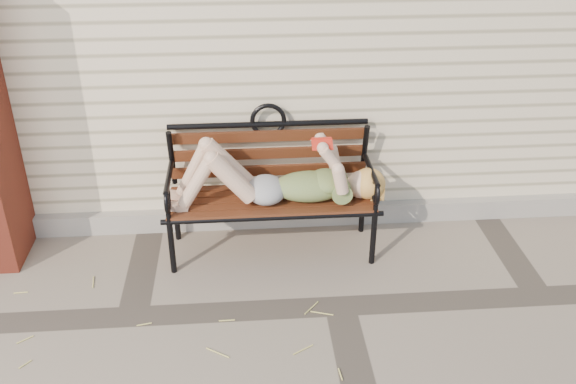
{
  "coord_description": "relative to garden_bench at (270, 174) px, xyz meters",
  "views": [
    {
      "loc": [
        -0.56,
        -3.05,
        2.5
      ],
      "look_at": [
        -0.29,
        0.42,
        0.58
      ],
      "focal_mm": 40.0,
      "sensor_mm": 36.0,
      "label": 1
    }
  ],
  "objects": [
    {
      "name": "ground",
      "position": [
        0.38,
        -0.73,
        -0.54
      ],
      "size": [
        80.0,
        80.0,
        0.0
      ],
      "primitive_type": "plane",
      "color": "#7B6C5E",
      "rests_on": "ground"
    },
    {
      "name": "foundation_strip",
      "position": [
        0.38,
        0.24,
        -0.47
      ],
      "size": [
        8.0,
        0.1,
        0.15
      ],
      "primitive_type": "cube",
      "color": "gray",
      "rests_on": "ground"
    },
    {
      "name": "garden_bench",
      "position": [
        0.0,
        0.0,
        0.0
      ],
      "size": [
        1.49,
        0.59,
        0.97
      ],
      "color": "black",
      "rests_on": "ground"
    },
    {
      "name": "reading_woman",
      "position": [
        0.01,
        -0.12,
        0.03
      ],
      "size": [
        1.41,
        0.32,
        0.44
      ],
      "color": "#0B3F4E",
      "rests_on": "ground"
    },
    {
      "name": "straw_scatter",
      "position": [
        -1.0,
        -1.2,
        -0.54
      ],
      "size": [
        2.68,
        1.55,
        0.01
      ],
      "color": "#C8BD61",
      "rests_on": "ground"
    }
  ]
}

